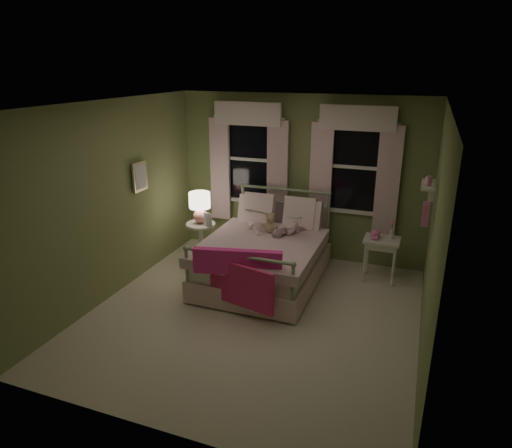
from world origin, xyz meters
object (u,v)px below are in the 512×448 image
at_px(table_lamp, 200,205).
at_px(nightstand_right, 381,245).
at_px(teddy_bear, 271,224).
at_px(bed, 264,257).
at_px(child_left, 256,208).
at_px(nightstand_left, 201,237).
at_px(child_right, 292,212).

height_order(table_lamp, nightstand_right, table_lamp).
bearing_deg(teddy_bear, bed, -90.00).
distance_m(bed, child_left, 0.77).
bearing_deg(child_left, nightstand_left, -16.88).
bearing_deg(teddy_bear, nightstand_right, 12.77).
height_order(nightstand_left, nightstand_right, same).
distance_m(child_right, table_lamp, 1.46).
bearing_deg(child_left, table_lamp, -16.88).
bearing_deg(teddy_bear, nightstand_left, 177.81).
bearing_deg(teddy_bear, table_lamp, 177.81).
bearing_deg(bed, table_lamp, 165.30).
relative_size(teddy_bear, nightstand_right, 0.49).
xyz_separation_m(table_lamp, nightstand_right, (2.74, 0.31, -0.40)).
height_order(teddy_bear, nightstand_right, teddy_bear).
xyz_separation_m(child_left, table_lamp, (-0.89, -0.11, -0.01)).
height_order(child_left, nightstand_right, child_left).
height_order(child_right, nightstand_right, child_right).
bearing_deg(table_lamp, nightstand_right, 6.46).
height_order(bed, child_right, child_right).
bearing_deg(table_lamp, nightstand_left, -90.00).
relative_size(child_right, nightstand_left, 1.22).
bearing_deg(nightstand_right, nightstand_left, -173.54).
relative_size(child_left, nightstand_right, 1.24).
relative_size(bed, table_lamp, 4.15).
bearing_deg(bed, nightstand_right, 21.53).
relative_size(child_left, nightstand_left, 1.22).
distance_m(bed, teddy_bear, 0.49).
bearing_deg(nightstand_left, child_right, 4.47).
height_order(bed, teddy_bear, bed).
xyz_separation_m(teddy_bear, nightstand_left, (-1.17, 0.04, -0.37)).
relative_size(child_right, table_lamp, 1.62).
bearing_deg(child_left, bed, 99.48).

